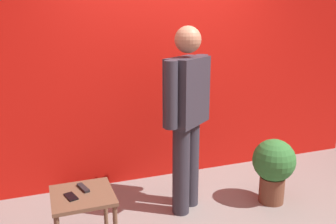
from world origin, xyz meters
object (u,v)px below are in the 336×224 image
object	(u,v)px
standing_person	(187,112)
cell_phone	(71,197)
potted_plant	(274,166)
side_table	(83,204)
tv_remote	(83,188)

from	to	relation	value
standing_person	cell_phone	distance (m)	1.31
cell_phone	potted_plant	xyz separation A→B (m)	(2.05, 0.21, -0.13)
standing_person	cell_phone	bearing A→B (deg)	-160.62
side_table	tv_remote	world-z (taller)	tv_remote
standing_person	side_table	distance (m)	1.26
tv_remote	side_table	bearing A→B (deg)	-118.72
standing_person	side_table	world-z (taller)	standing_person
side_table	potted_plant	world-z (taller)	potted_plant
standing_person	tv_remote	world-z (taller)	standing_person
potted_plant	cell_phone	bearing A→B (deg)	-174.20
tv_remote	potted_plant	world-z (taller)	potted_plant
tv_remote	potted_plant	size ratio (longest dim) A/B	0.25
standing_person	potted_plant	bearing A→B (deg)	-12.31
cell_phone	tv_remote	bearing A→B (deg)	29.44
cell_phone	standing_person	bearing A→B (deg)	3.64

